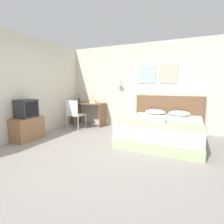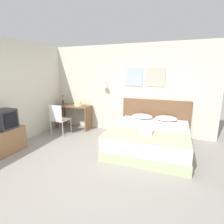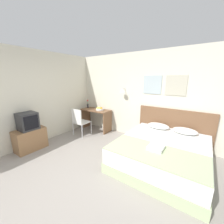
% 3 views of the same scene
% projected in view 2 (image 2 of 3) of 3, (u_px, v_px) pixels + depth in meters
% --- Properties ---
extents(ground_plane, '(24.00, 24.00, 0.00)m').
position_uv_depth(ground_plane, '(81.00, 173.00, 3.26)').
color(ground_plane, gray).
extents(wall_back, '(5.37, 0.31, 2.65)m').
position_uv_depth(wall_back, '(123.00, 89.00, 5.37)').
color(wall_back, beige).
rests_on(wall_back, ground_plane).
extents(bed, '(1.83, 2.02, 0.53)m').
position_uv_depth(bed, '(149.00, 138.00, 4.27)').
color(bed, '#B2C693').
rests_on(bed, ground_plane).
extents(headboard, '(1.95, 0.06, 1.07)m').
position_uv_depth(headboard, '(155.00, 118.00, 5.16)').
color(headboard, brown).
rests_on(headboard, ground_plane).
extents(pillow_left, '(0.58, 0.37, 0.14)m').
position_uv_depth(pillow_left, '(142.00, 116.00, 5.01)').
color(pillow_left, white).
rests_on(pillow_left, bed).
extents(pillow_right, '(0.58, 0.37, 0.14)m').
position_uv_depth(pillow_right, '(166.00, 118.00, 4.79)').
color(pillow_right, white).
rests_on(pillow_right, bed).
extents(throw_blanket, '(1.77, 0.81, 0.02)m').
position_uv_depth(throw_blanket, '(146.00, 136.00, 3.67)').
color(throw_blanket, '#B2C693').
rests_on(throw_blanket, bed).
extents(folded_towel_near_foot, '(0.28, 0.28, 0.06)m').
position_uv_depth(folded_towel_near_foot, '(146.00, 131.00, 3.79)').
color(folded_towel_near_foot, white).
rests_on(folded_towel_near_foot, throw_blanket).
extents(desk, '(1.10, 0.51, 0.77)m').
position_uv_depth(desk, '(74.00, 113.00, 5.80)').
color(desk, brown).
rests_on(desk, ground_plane).
extents(desk_chair, '(0.47, 0.47, 0.92)m').
position_uv_depth(desk_chair, '(58.00, 117.00, 5.17)').
color(desk_chair, white).
rests_on(desk_chair, ground_plane).
extents(fruit_bowl, '(0.29, 0.28, 0.12)m').
position_uv_depth(fruit_bowl, '(79.00, 105.00, 5.68)').
color(fruit_bowl, silver).
rests_on(fruit_bowl, desk).
extents(flower_vase, '(0.06, 0.06, 0.31)m').
position_uv_depth(flower_vase, '(63.00, 101.00, 5.92)').
color(flower_vase, '#333338').
rests_on(flower_vase, desk).
extents(tv_stand, '(0.41, 0.74, 0.58)m').
position_uv_depth(tv_stand, '(7.00, 140.00, 4.07)').
color(tv_stand, '#8E6642').
rests_on(tv_stand, ground_plane).
extents(television, '(0.40, 0.43, 0.45)m').
position_uv_depth(television, '(4.00, 119.00, 3.96)').
color(television, '#2D2D30').
rests_on(television, tv_stand).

